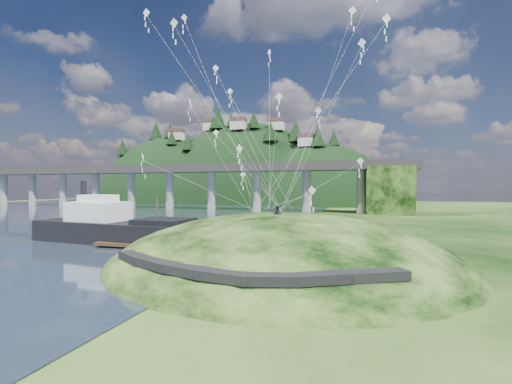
% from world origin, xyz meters
% --- Properties ---
extents(ground, '(320.00, 320.00, 0.00)m').
position_xyz_m(ground, '(0.00, 0.00, 0.00)').
color(ground, black).
rests_on(ground, ground).
extents(grass_hill, '(36.00, 32.00, 13.00)m').
position_xyz_m(grass_hill, '(8.00, 2.00, -1.50)').
color(grass_hill, black).
rests_on(grass_hill, ground).
extents(footpath, '(22.29, 5.84, 0.83)m').
position_xyz_m(footpath, '(7.46, -9.74, 2.08)').
color(footpath, black).
rests_on(footpath, ground).
extents(bridge, '(160.00, 11.00, 15.00)m').
position_xyz_m(bridge, '(-26.46, 70.07, 9.70)').
color(bridge, '#2D2B2B').
rests_on(bridge, ground).
extents(far_ridge, '(153.00, 70.00, 94.50)m').
position_xyz_m(far_ridge, '(-43.58, 122.17, -7.44)').
color(far_ridge, black).
rests_on(far_ridge, ground).
extents(work_barge, '(24.45, 7.94, 8.44)m').
position_xyz_m(work_barge, '(-16.72, 7.36, 2.11)').
color(work_barge, black).
rests_on(work_barge, ground).
extents(wooden_dock, '(14.73, 3.54, 1.04)m').
position_xyz_m(wooden_dock, '(-9.13, 4.78, 0.46)').
color(wooden_dock, '#342315').
rests_on(wooden_dock, ground).
extents(kite_flyers, '(2.41, 4.25, 1.79)m').
position_xyz_m(kite_flyers, '(7.45, 1.59, 5.81)').
color(kite_flyers, '#252831').
rests_on(kite_flyers, ground).
extents(kite_swarm, '(21.01, 15.96, 21.96)m').
position_xyz_m(kite_swarm, '(6.50, 2.51, 18.00)').
color(kite_swarm, white).
rests_on(kite_swarm, ground).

